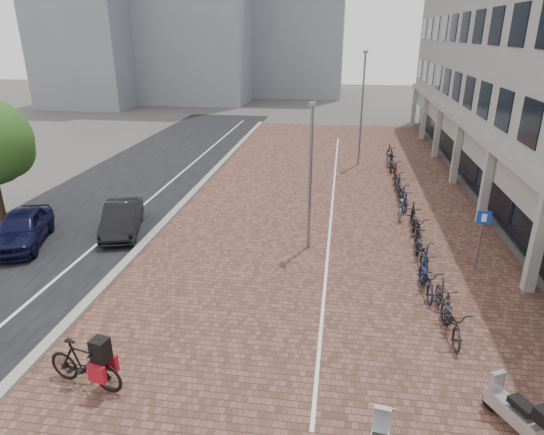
{
  "coord_description": "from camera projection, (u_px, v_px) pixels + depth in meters",
  "views": [
    {
      "loc": [
        2.49,
        -10.66,
        7.94
      ],
      "look_at": [
        0.0,
        6.0,
        1.3
      ],
      "focal_mm": 31.11,
      "sensor_mm": 36.0,
      "label": 1
    }
  ],
  "objects": [
    {
      "name": "ground",
      "position": [
        240.0,
        339.0,
        13.06
      ],
      "size": [
        140.0,
        140.0,
        0.0
      ],
      "primitive_type": "plane",
      "color": "#474442",
      "rests_on": "ground"
    },
    {
      "name": "car_dark",
      "position": [
        122.0,
        218.0,
        19.85
      ],
      "size": [
        2.41,
        4.1,
        1.28
      ],
      "primitive_type": "imported",
      "rotation": [
        0.0,
        0.0,
        0.29
      ],
      "color": "black",
      "rests_on": "ground"
    },
    {
      "name": "plaza_brick",
      "position": [
        329.0,
        200.0,
        23.83
      ],
      "size": [
        14.5,
        42.0,
        0.04
      ],
      "primitive_type": "cube",
      "color": "brown",
      "rests_on": "ground"
    },
    {
      "name": "parking_line",
      "position": [
        333.0,
        200.0,
        23.79
      ],
      "size": [
        0.1,
        30.0,
        0.0
      ],
      "primitive_type": "cube",
      "color": "white",
      "rests_on": "plaza_brick"
    },
    {
      "name": "lamp_far",
      "position": [
        362.0,
        111.0,
        28.97
      ],
      "size": [
        0.12,
        0.12,
        6.87
      ],
      "primitive_type": "cylinder",
      "color": "gray",
      "rests_on": "ground"
    },
    {
      "name": "lane_line",
      "position": [
        159.0,
        192.0,
        25.06
      ],
      "size": [
        0.12,
        44.0,
        0.0
      ],
      "primitive_type": "cube",
      "color": "white",
      "rests_on": "street_asphalt"
    },
    {
      "name": "street_asphalt",
      "position": [
        123.0,
        190.0,
        25.34
      ],
      "size": [
        8.0,
        50.0,
        0.03
      ],
      "primitive_type": "cube",
      "color": "black",
      "rests_on": "ground"
    },
    {
      "name": "parking_sign",
      "position": [
        481.0,
        231.0,
        16.44
      ],
      "size": [
        0.46,
        0.12,
        2.21
      ],
      "rotation": [
        0.0,
        0.0,
        -0.14
      ],
      "color": "slate",
      "rests_on": "ground"
    },
    {
      "name": "car_navy",
      "position": [
        22.0,
        228.0,
        18.64
      ],
      "size": [
        2.86,
        4.41,
        1.4
      ],
      "primitive_type": "imported",
      "rotation": [
        0.0,
        0.0,
        0.32
      ],
      "color": "black",
      "rests_on": "ground"
    },
    {
      "name": "bike_row",
      "position": [
        406.0,
        203.0,
        21.9
      ],
      "size": [
        1.27,
        21.45,
        1.05
      ],
      "color": "black",
      "rests_on": "ground"
    },
    {
      "name": "scooter_back",
      "position": [
        515.0,
        409.0,
        9.91
      ],
      "size": [
        1.21,
        1.65,
        1.1
      ],
      "primitive_type": null,
      "rotation": [
        0.0,
        0.0,
        0.5
      ],
      "color": "#B4B5B9",
      "rests_on": "ground"
    },
    {
      "name": "hero_bike",
      "position": [
        84.0,
        364.0,
        11.11
      ],
      "size": [
        2.16,
        1.0,
        1.47
      ],
      "rotation": [
        0.0,
        0.0,
        1.37
      ],
      "color": "black",
      "rests_on": "ground"
    },
    {
      "name": "lamp_near",
      "position": [
        310.0,
        180.0,
        17.61
      ],
      "size": [
        0.12,
        0.12,
        5.59
      ],
      "primitive_type": "cylinder",
      "color": "gray",
      "rests_on": "ground"
    },
    {
      "name": "curb",
      "position": [
        193.0,
        193.0,
        24.78
      ],
      "size": [
        0.35,
        42.0,
        0.14
      ],
      "primitive_type": "cube",
      "color": "gray",
      "rests_on": "ground"
    }
  ]
}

